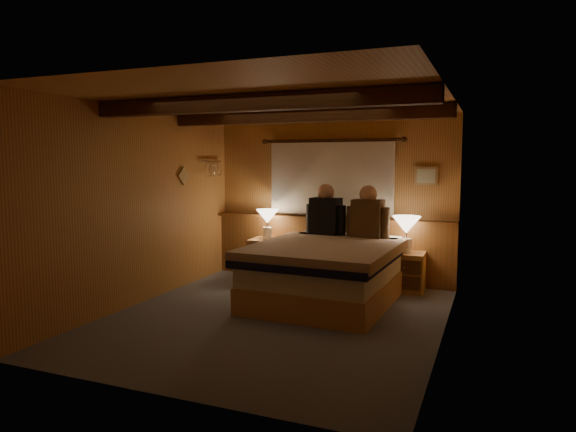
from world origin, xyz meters
The scene contains 19 objects.
floor centered at (0.00, 0.00, 0.00)m, with size 4.20×4.20×0.00m, color #575D68.
ceiling centered at (0.00, 0.00, 2.40)m, with size 4.20×4.20×0.00m, color tan.
wall_back centered at (0.00, 2.10, 1.20)m, with size 3.60×3.60×0.00m, color #C48446.
wall_left centered at (-1.80, 0.00, 1.20)m, with size 4.20×4.20×0.00m, color #C48446.
wall_right centered at (1.80, 0.00, 1.20)m, with size 4.20×4.20×0.00m, color #C48446.
wall_front centered at (0.00, -2.10, 1.20)m, with size 3.60×3.60×0.00m, color #C48446.
wainscot centered at (0.00, 2.04, 0.49)m, with size 3.60×0.23×0.94m.
curtain_window centered at (0.00, 2.03, 1.52)m, with size 2.18×0.09×1.11m.
ceiling_beams centered at (0.00, 0.15, 2.31)m, with size 3.60×1.65×0.16m.
coat_rail centered at (-1.72, 1.58, 1.67)m, with size 0.05×0.55×0.24m.
framed_print centered at (1.35, 2.08, 1.55)m, with size 0.30×0.04×0.25m.
bed centered at (0.33, 0.87, 0.38)m, with size 1.75×2.21×0.73m.
nightstand_left centered at (-0.84, 1.73, 0.30)m, with size 0.58×0.53×0.60m.
nightstand_right centered at (1.16, 1.76, 0.26)m, with size 0.49×0.44×0.53m.
lamp_left centered at (-0.89, 1.74, 0.91)m, with size 0.33×0.33×0.44m.
lamp_right centered at (1.15, 1.76, 0.87)m, with size 0.38×0.38×0.49m.
person_left centered at (0.04, 1.67, 1.02)m, with size 0.60×0.30×0.74m.
person_right centered at (0.66, 1.61, 1.02)m, with size 0.60×0.28×0.73m.
duffel_bag centered at (-0.83, 1.43, 0.15)m, with size 0.52×0.36×0.34m.
Camera 1 is at (2.23, -5.15, 1.74)m, focal length 32.00 mm.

